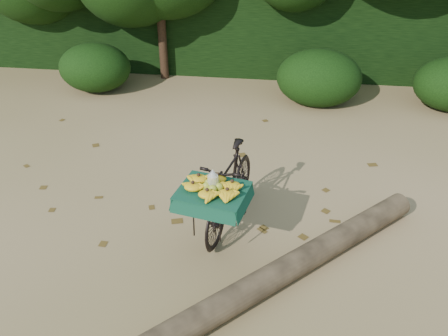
# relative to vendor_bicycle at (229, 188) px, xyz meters

# --- Properties ---
(ground) EXTENTS (80.00, 80.00, 0.00)m
(ground) POSITION_rel_vendor_bicycle_xyz_m (-0.27, -0.22, -0.53)
(ground) COLOR #A88259
(ground) RESTS_ON ground
(vendor_bicycle) EXTENTS (0.95, 1.85, 1.04)m
(vendor_bicycle) POSITION_rel_vendor_bicycle_xyz_m (0.00, 0.00, 0.00)
(vendor_bicycle) COLOR black
(vendor_bicycle) RESTS_ON ground
(fallen_log) EXTENTS (3.08, 3.05, 0.29)m
(fallen_log) POSITION_rel_vendor_bicycle_xyz_m (0.74, -0.92, -0.38)
(fallen_log) COLOR brown
(fallen_log) RESTS_ON ground
(hedge_backdrop) EXTENTS (26.00, 1.80, 1.80)m
(hedge_backdrop) POSITION_rel_vendor_bicycle_xyz_m (-0.27, 6.08, 0.37)
(hedge_backdrop) COLOR black
(hedge_backdrop) RESTS_ON ground
(bush_clumps) EXTENTS (8.80, 1.70, 0.90)m
(bush_clumps) POSITION_rel_vendor_bicycle_xyz_m (0.23, 4.08, -0.08)
(bush_clumps) COLOR black
(bush_clumps) RESTS_ON ground
(leaf_litter) EXTENTS (7.00, 7.30, 0.01)m
(leaf_litter) POSITION_rel_vendor_bicycle_xyz_m (-0.27, 0.43, -0.53)
(leaf_litter) COLOR #533C16
(leaf_litter) RESTS_ON ground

